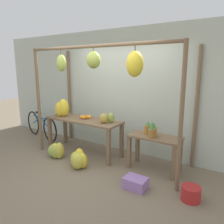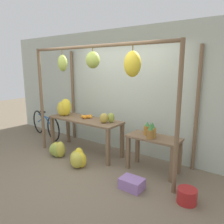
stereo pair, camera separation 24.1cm
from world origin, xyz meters
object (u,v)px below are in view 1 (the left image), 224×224
Objects in this scene: banana_pile_on_table at (62,108)px; orange_pile at (86,117)px; blue_bucket at (191,193)px; pineapple_cluster at (151,130)px; parked_bicycle at (41,125)px; fruit_crate_white at (135,183)px; papaya_pile at (107,118)px; banana_pile_ground_right at (79,159)px; banana_pile_ground_left at (57,151)px.

orange_pile is (0.63, 0.10, -0.15)m from banana_pile_on_table.
banana_pile_on_table reaches higher than orange_pile.
banana_pile_on_table is 3.30m from blue_bucket.
parked_bicycle is (-3.34, 0.16, -0.45)m from pineapple_cluster.
orange_pile reaches higher than blue_bucket.
pineapple_cluster is (2.23, 0.07, -0.19)m from banana_pile_on_table.
fruit_crate_white is 1.30× the size of blue_bucket.
blue_bucket is at bearing -9.82° from parked_bicycle.
banana_pile_on_table is 1.43× the size of blue_bucket.
pineapple_cluster is 1.00m from papaya_pile.
parked_bicycle is at bearing 158.75° from banana_pile_ground_right.
fruit_crate_white is (2.29, -0.66, -0.90)m from banana_pile_on_table.
banana_pile_ground_left is at bearing -60.28° from banana_pile_on_table.
pineapple_cluster is (1.60, -0.03, -0.04)m from orange_pile.
papaya_pile reaches higher than pineapple_cluster.
banana_pile_on_table is 1.24m from papaya_pile.
banana_pile_ground_left is 0.27× the size of parked_bicycle.
banana_pile_ground_right is at bearing -177.77° from blue_bucket.
banana_pile_ground_right is 1.47× the size of papaya_pile.
blue_bucket reaches higher than fruit_crate_white.
blue_bucket is (2.14, 0.08, -0.05)m from banana_pile_ground_right.
orange_pile is 0.56× the size of banana_pile_ground_left.
banana_pile_ground_right reaches higher than fruit_crate_white.
banana_pile_on_table is 0.25× the size of parked_bicycle.
fruit_crate_white is 1.21× the size of papaya_pile.
banana_pile_ground_right is 1.01m from papaya_pile.
banana_pile_ground_left is 1.59m from parked_bicycle.
banana_pile_ground_left is at bearing -27.82° from parked_bicycle.
pineapple_cluster is 0.19× the size of parked_bicycle.
fruit_crate_white is at bearing -24.50° from orange_pile.
banana_pile_ground_right is 1.22× the size of fruit_crate_white.
blue_bucket is at bearing -32.18° from pineapple_cluster.
banana_pile_on_table is at bearing -170.75° from orange_pile.
pineapple_cluster is at bearing -1.16° from orange_pile.
banana_pile_ground_right is (0.71, -0.08, -0.00)m from banana_pile_ground_left.
papaya_pile reaches higher than blue_bucket.
parked_bicycle is 5.25× the size of papaya_pile.
banana_pile_ground_right is (0.37, -0.69, -0.68)m from orange_pile.
banana_pile_ground_left is 2.85m from blue_bucket.
orange_pile is at bearing 118.17° from banana_pile_ground_right.
fruit_crate_white is (0.06, -0.73, -0.72)m from pineapple_cluster.
banana_pile_on_table is at bearing -11.86° from parked_bicycle.
orange_pile is at bearing 60.64° from banana_pile_ground_left.
papaya_pile is at bearing 2.28° from banana_pile_on_table.
orange_pile is 0.66× the size of fruit_crate_white.
banana_pile_on_table is at bearing -177.72° from papaya_pile.
blue_bucket is (3.14, -0.50, -0.88)m from banana_pile_on_table.
orange_pile reaches higher than parked_bicycle.
banana_pile_ground_right is at bearing -152.00° from pineapple_cluster.
blue_bucket is (2.51, -0.60, -0.74)m from orange_pile.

